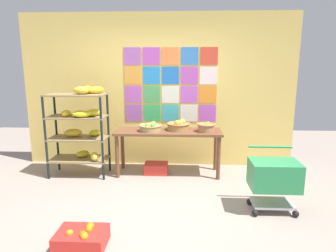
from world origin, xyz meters
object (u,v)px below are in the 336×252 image
shopping_cart (274,177)px  banana_shelf_unit (81,124)px  display_table (168,136)px  produce_crate_under_table (156,168)px  fruit_basket_centre (179,126)px  fruit_basket_back_left (150,127)px  orange_crate_foreground (82,238)px  fruit_basket_right (206,127)px

shopping_cart → banana_shelf_unit: bearing=166.8°
display_table → produce_crate_under_table: bearing=177.6°
fruit_basket_centre → shopping_cart: fruit_basket_centre is taller
produce_crate_under_table → shopping_cart: size_ratio=0.50×
fruit_basket_back_left → orange_crate_foreground: size_ratio=0.74×
fruit_basket_centre → shopping_cart: 1.79m
fruit_basket_back_left → orange_crate_foreground: (-0.48, -2.04, -0.71)m
banana_shelf_unit → orange_crate_foreground: 2.20m
banana_shelf_unit → fruit_basket_right: size_ratio=4.97×
display_table → fruit_basket_back_left: bearing=-170.8°
fruit_basket_centre → produce_crate_under_table: 0.82m
fruit_basket_right → shopping_cart: size_ratio=0.38×
fruit_basket_right → orange_crate_foreground: bearing=-124.0°
banana_shelf_unit → produce_crate_under_table: bearing=6.0°
display_table → shopping_cart: shopping_cart is taller
fruit_basket_right → fruit_basket_centre: bearing=167.9°
banana_shelf_unit → produce_crate_under_table: 1.43m
fruit_basket_back_left → shopping_cart: bearing=-35.8°
fruit_basket_back_left → shopping_cart: fruit_basket_back_left is taller
fruit_basket_back_left → banana_shelf_unit: bearing=-176.4°
fruit_basket_back_left → orange_crate_foreground: fruit_basket_back_left is taller
shopping_cart → fruit_basket_right: bearing=131.0°
display_table → fruit_basket_back_left: (-0.28, -0.05, 0.16)m
orange_crate_foreground → fruit_basket_back_left: bearing=76.7°
fruit_basket_centre → banana_shelf_unit: bearing=-173.9°
fruit_basket_back_left → fruit_basket_right: size_ratio=1.24×
fruit_basket_back_left → orange_crate_foreground: bearing=-103.3°
fruit_basket_centre → shopping_cart: bearing=-47.1°
produce_crate_under_table → fruit_basket_right: bearing=-3.7°
fruit_basket_right → display_table: bearing=175.8°
orange_crate_foreground → shopping_cart: shopping_cart is taller
banana_shelf_unit → fruit_basket_back_left: banana_shelf_unit is taller
orange_crate_foreground → shopping_cart: size_ratio=0.64×
fruit_basket_right → orange_crate_foreground: size_ratio=0.59×
banana_shelf_unit → shopping_cart: 3.00m
banana_shelf_unit → fruit_basket_right: banana_shelf_unit is taller
fruit_basket_centre → orange_crate_foreground: size_ratio=0.77×
display_table → produce_crate_under_table: (-0.20, 0.01, -0.56)m
fruit_basket_centre → shopping_cart: (1.19, -1.28, -0.37)m
fruit_basket_centre → fruit_basket_back_left: bearing=-168.0°
fruit_basket_back_left → fruit_basket_centre: 0.46m
fruit_basket_right → banana_shelf_unit: bearing=-177.9°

